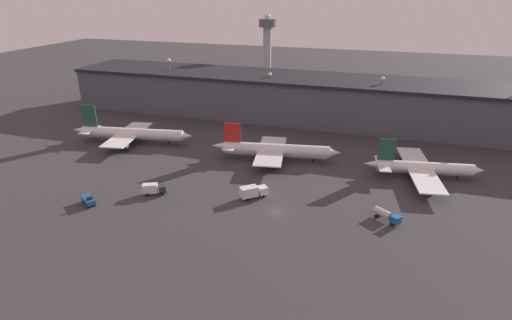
# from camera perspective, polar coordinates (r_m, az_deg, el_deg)

# --- Properties ---
(ground) EXTENTS (600.00, 600.00, 0.00)m
(ground) POSITION_cam_1_polar(r_m,az_deg,el_deg) (103.86, 2.87, -7.37)
(ground) COLOR #383538
(terminal_building) EXTENTS (226.11, 29.99, 18.53)m
(terminal_building) POSITION_cam_1_polar(r_m,az_deg,el_deg) (173.00, 9.73, 8.46)
(terminal_building) COLOR #4C515B
(terminal_building) RESTS_ON ground
(airplane_0) EXTENTS (46.01, 28.47, 13.83)m
(airplane_0) POSITION_cam_1_polar(r_m,az_deg,el_deg) (154.34, -17.36, 3.60)
(airplane_0) COLOR white
(airplane_0) RESTS_ON ground
(airplane_1) EXTENTS (42.96, 27.14, 12.27)m
(airplane_1) POSITION_cam_1_polar(r_m,az_deg,el_deg) (132.38, 2.71, 1.42)
(airplane_1) COLOR silver
(airplane_1) RESTS_ON ground
(airplane_2) EXTENTS (35.03, 34.15, 11.86)m
(airplane_2) POSITION_cam_1_polar(r_m,az_deg,el_deg) (130.35, 22.72, -1.05)
(airplane_2) COLOR white
(airplane_2) RESTS_ON ground
(service_vehicle_0) EXTENTS (7.44, 6.86, 3.52)m
(service_vehicle_0) POSITION_cam_1_polar(r_m,az_deg,el_deg) (109.15, -0.49, -4.52)
(service_vehicle_0) COLOR white
(service_vehicle_0) RESTS_ON ground
(service_vehicle_1) EXTENTS (6.76, 4.65, 3.18)m
(service_vehicle_1) POSITION_cam_1_polar(r_m,az_deg,el_deg) (114.65, -14.42, -3.97)
(service_vehicle_1) COLOR #282D38
(service_vehicle_1) RESTS_ON ground
(service_vehicle_2) EXTENTS (6.91, 5.60, 2.59)m
(service_vehicle_2) POSITION_cam_1_polar(r_m,az_deg,el_deg) (104.33, 18.20, -7.50)
(service_vehicle_2) COLOR #195199
(service_vehicle_2) RESTS_ON ground
(service_vehicle_3) EXTENTS (5.68, 4.75, 2.71)m
(service_vehicle_3) POSITION_cam_1_polar(r_m,az_deg,el_deg) (115.28, -22.84, -5.30)
(service_vehicle_3) COLOR #195199
(service_vehicle_3) RESTS_ON ground
(lamp_post_0) EXTENTS (1.80, 1.80, 23.94)m
(lamp_post_0) POSITION_cam_1_polar(r_m,az_deg,el_deg) (189.35, -12.17, 11.44)
(lamp_post_0) COLOR slate
(lamp_post_0) RESTS_ON ground
(lamp_post_1) EXTENTS (1.80, 1.80, 20.49)m
(lamp_post_1) POSITION_cam_1_polar(r_m,az_deg,el_deg) (172.05, 1.95, 10.10)
(lamp_post_1) COLOR slate
(lamp_post_1) RESTS_ON ground
(lamp_post_2) EXTENTS (1.80, 1.80, 21.57)m
(lamp_post_2) POSITION_cam_1_polar(r_m,az_deg,el_deg) (166.04, 17.35, 8.78)
(lamp_post_2) COLOR slate
(lamp_post_2) RESTS_ON ground
(control_tower) EXTENTS (9.00, 9.00, 40.58)m
(control_tower) POSITION_cam_1_polar(r_m,az_deg,el_deg) (222.77, 1.61, 15.87)
(control_tower) COLOR #99999E
(control_tower) RESTS_ON ground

